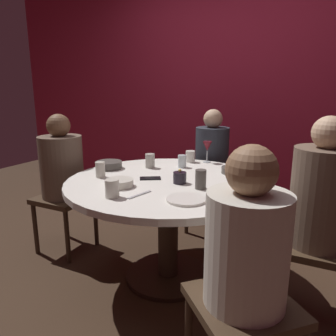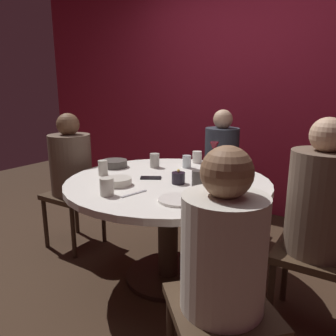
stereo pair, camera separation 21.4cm
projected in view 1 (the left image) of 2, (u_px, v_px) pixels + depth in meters
ground_plane at (168, 276)px, 2.33m from camera, size 8.00×8.00×0.00m
back_wall at (237, 91)px, 3.47m from camera, size 6.00×0.10×2.60m
dining_table at (168, 200)px, 2.19m from camera, size 1.36×1.36×0.73m
seated_diner_left at (62, 168)px, 2.57m from camera, size 0.40×0.40×1.13m
seated_diner_back at (212, 158)px, 2.95m from camera, size 0.40×0.40×1.14m
seated_diner_right at (321, 200)px, 1.76m from camera, size 0.40×0.40×1.18m
seated_diner_front_right at (247, 250)px, 1.27m from camera, size 0.57×0.57×1.12m
candle_holder at (180, 178)px, 2.07m from camera, size 0.09×0.09×0.10m
wine_glass at (207, 147)px, 2.64m from camera, size 0.08×0.08×0.18m
dinner_plate at (186, 199)px, 1.75m from camera, size 0.22×0.22×0.01m
cell_phone at (150, 178)px, 2.18m from camera, size 0.16×0.13×0.01m
bowl_serving_large at (237, 193)px, 1.81m from camera, size 0.16×0.16×0.05m
bowl_salad_center at (234, 170)px, 2.32m from camera, size 0.18×0.18×0.05m
bowl_small_white at (120, 183)px, 2.00m from camera, size 0.17×0.17×0.05m
bowl_sauce_side at (109, 165)px, 2.46m from camera, size 0.20×0.20×0.06m
cup_near_candle at (100, 170)px, 2.21m from camera, size 0.07×0.07×0.11m
cup_by_left_diner at (182, 161)px, 2.49m from camera, size 0.07×0.07×0.10m
cup_by_right_diner at (190, 156)px, 2.67m from camera, size 0.08×0.08×0.09m
cup_center_front at (201, 179)px, 1.95m from camera, size 0.07×0.07×0.12m
cup_far_edge at (112, 189)px, 1.79m from camera, size 0.08×0.08×0.10m
cup_beside_wine at (150, 161)px, 2.47m from camera, size 0.07×0.07×0.11m
fork_near_plate at (234, 183)px, 2.08m from camera, size 0.07×0.18×0.01m
knife_near_plate at (139, 195)px, 1.84m from camera, size 0.06×0.18×0.01m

